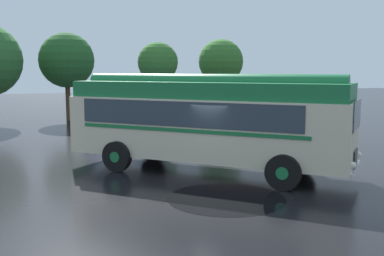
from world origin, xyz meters
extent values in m
plane|color=black|center=(0.00, 0.00, 0.00)|extent=(120.00, 120.00, 0.00)
cube|color=beige|center=(-0.35, 0.58, 1.60)|extent=(8.93, 8.74, 2.10)
cube|color=#196B38|center=(-0.35, 0.58, 2.93)|extent=(8.65, 8.46, 0.56)
cylinder|color=#196B38|center=(-0.35, 0.58, 3.19)|extent=(7.25, 7.03, 0.60)
cube|color=#2D3842|center=(0.31, 1.70, 2.17)|extent=(5.78, 5.58, 0.84)
cube|color=#2D3842|center=(-1.45, -0.12, 2.17)|extent=(5.78, 5.58, 0.84)
cube|color=#196B38|center=(0.38, 1.63, 1.63)|extent=(5.92, 5.72, 0.12)
cube|color=#196B38|center=(-1.37, -0.19, 1.63)|extent=(5.92, 5.72, 0.12)
cube|color=#2D3842|center=(3.25, -2.90, 2.27)|extent=(1.55, 1.61, 0.88)
cube|color=black|center=(3.26, -2.90, 0.90)|extent=(0.67, 0.69, 0.56)
cube|color=silver|center=(3.27, -2.92, 0.57)|extent=(1.72, 1.78, 0.16)
sphere|color=white|center=(3.89, -2.26, 0.87)|extent=(0.22, 0.22, 0.22)
sphere|color=white|center=(2.64, -3.56, 0.87)|extent=(0.22, 0.22, 0.22)
cylinder|color=black|center=(2.78, -0.63, 0.55)|extent=(0.99, 0.97, 1.10)
cylinder|color=#196B38|center=(2.78, -0.63, 0.55)|extent=(0.50, 0.50, 0.39)
cylinder|color=black|center=(0.97, -2.50, 0.55)|extent=(0.99, 0.97, 1.10)
cylinder|color=#196B38|center=(0.97, -2.50, 0.55)|extent=(0.50, 0.50, 0.39)
cylinder|color=black|center=(-1.54, 3.53, 0.55)|extent=(0.99, 0.97, 1.10)
cylinder|color=#196B38|center=(-1.54, 3.53, 0.55)|extent=(0.50, 0.50, 0.39)
cylinder|color=black|center=(-3.34, 1.66, 0.55)|extent=(0.99, 0.97, 1.10)
cylinder|color=#196B38|center=(-3.34, 1.66, 0.55)|extent=(0.50, 0.50, 0.39)
cube|color=navy|center=(-2.61, 12.81, 0.67)|extent=(1.81, 4.24, 0.70)
cube|color=navy|center=(-2.61, 12.96, 1.34)|extent=(1.55, 2.22, 0.64)
cube|color=#2D3842|center=(-1.86, 12.98, 1.34)|extent=(0.07, 1.93, 0.50)
cube|color=#2D3842|center=(-3.37, 12.94, 1.34)|extent=(0.07, 1.93, 0.50)
cylinder|color=black|center=(-1.70, 11.53, 0.32)|extent=(0.22, 0.65, 0.64)
cylinder|color=black|center=(-3.46, 11.49, 0.32)|extent=(0.22, 0.65, 0.64)
cylinder|color=black|center=(-1.76, 14.14, 0.32)|extent=(0.22, 0.65, 0.64)
cylinder|color=black|center=(-3.52, 14.09, 0.32)|extent=(0.22, 0.65, 0.64)
cube|color=navy|center=(0.19, 13.76, 0.67)|extent=(1.79, 4.24, 0.70)
cube|color=navy|center=(0.19, 13.91, 1.34)|extent=(1.54, 2.22, 0.64)
cube|color=#2D3842|center=(0.94, 13.93, 1.34)|extent=(0.07, 1.93, 0.50)
cube|color=#2D3842|center=(-0.57, 13.89, 1.34)|extent=(0.07, 1.93, 0.50)
cylinder|color=black|center=(1.10, 12.48, 0.32)|extent=(0.21, 0.64, 0.64)
cylinder|color=black|center=(-0.66, 12.44, 0.32)|extent=(0.21, 0.64, 0.64)
cylinder|color=black|center=(1.04, 15.08, 0.32)|extent=(0.21, 0.64, 0.64)
cylinder|color=black|center=(-0.72, 15.04, 0.32)|extent=(0.21, 0.64, 0.64)
cube|color=navy|center=(3.16, 13.31, 0.67)|extent=(1.78, 4.23, 0.70)
cube|color=navy|center=(3.16, 13.46, 1.34)|extent=(1.54, 2.21, 0.64)
cube|color=#2D3842|center=(3.92, 13.44, 1.34)|extent=(0.06, 1.93, 0.50)
cube|color=#2D3842|center=(2.40, 13.47, 1.34)|extent=(0.06, 1.93, 0.50)
cylinder|color=black|center=(4.01, 11.99, 0.32)|extent=(0.21, 0.64, 0.64)
cylinder|color=black|center=(2.25, 12.03, 0.32)|extent=(0.21, 0.64, 0.64)
cylinder|color=black|center=(4.06, 14.59, 0.32)|extent=(0.21, 0.64, 0.64)
cylinder|color=black|center=(2.30, 14.63, 0.32)|extent=(0.21, 0.64, 0.64)
cylinder|color=#4C3823|center=(-3.87, 19.04, 1.43)|extent=(0.34, 0.34, 2.86)
sphere|color=#235623|center=(-3.87, 19.04, 4.31)|extent=(3.87, 3.87, 3.87)
sphere|color=#235623|center=(-3.53, 18.81, 4.19)|extent=(2.77, 2.77, 2.77)
cylinder|color=#4C3823|center=(2.51, 18.04, 1.54)|extent=(0.35, 0.35, 3.08)
sphere|color=#336B28|center=(2.51, 18.04, 4.19)|extent=(2.94, 2.94, 2.94)
sphere|color=#336B28|center=(3.07, 18.38, 4.33)|extent=(2.07, 2.07, 2.07)
cylinder|color=#4C3823|center=(7.96, 19.12, 1.48)|extent=(0.29, 0.29, 2.96)
sphere|color=#336B28|center=(7.96, 19.12, 4.28)|extent=(3.54, 3.54, 3.54)
sphere|color=#336B28|center=(7.88, 18.95, 4.03)|extent=(2.20, 2.20, 2.20)
cylinder|color=black|center=(-0.99, -2.73, 0.00)|extent=(3.37, 3.37, 0.01)
camera|label=1|loc=(-5.95, -14.12, 3.62)|focal=42.00mm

